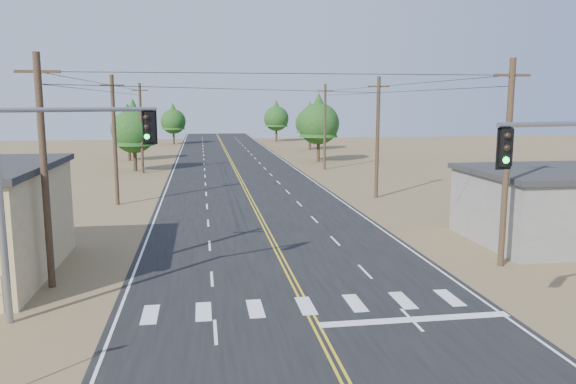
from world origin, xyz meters
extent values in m
cube|color=black|center=(0.00, 30.00, 0.01)|extent=(15.00, 200.00, 0.02)
cylinder|color=gray|center=(-11.50, 9.00, 0.75)|extent=(0.06, 0.06, 1.50)
cylinder|color=#4C3826|center=(-10.50, 12.00, 5.00)|extent=(0.30, 0.30, 10.00)
cube|color=#4C3826|center=(-10.50, 12.00, 9.20)|extent=(1.80, 0.12, 0.12)
cylinder|color=#4C3826|center=(-10.50, 32.00, 5.00)|extent=(0.30, 0.30, 10.00)
cube|color=#4C3826|center=(-10.50, 32.00, 9.20)|extent=(1.80, 0.12, 0.12)
cylinder|color=#4C3826|center=(-10.50, 52.00, 5.00)|extent=(0.30, 0.30, 10.00)
cube|color=#4C3826|center=(-10.50, 52.00, 9.20)|extent=(1.80, 0.12, 0.12)
cylinder|color=#4C3826|center=(10.50, 12.00, 5.00)|extent=(0.30, 0.30, 10.00)
cube|color=#4C3826|center=(10.50, 12.00, 9.20)|extent=(1.80, 0.12, 0.12)
cylinder|color=#4C3826|center=(10.50, 32.00, 5.00)|extent=(0.30, 0.30, 10.00)
cube|color=#4C3826|center=(10.50, 32.00, 9.20)|extent=(1.80, 0.12, 0.12)
cylinder|color=#4C3826|center=(10.50, 52.00, 5.00)|extent=(0.30, 0.30, 10.00)
cube|color=#4C3826|center=(10.50, 52.00, 9.20)|extent=(1.80, 0.12, 0.12)
cylinder|color=gray|center=(-11.00, 8.01, 3.79)|extent=(0.26, 0.26, 7.58)
cylinder|color=gray|center=(-8.34, 9.25, 7.69)|extent=(5.39, 2.62, 0.17)
cube|color=black|center=(-5.97, 10.34, 6.99)|extent=(0.48, 0.45, 1.19)
sphere|color=black|center=(-6.06, 10.16, 7.37)|extent=(0.22, 0.22, 0.22)
sphere|color=black|center=(-6.06, 10.16, 6.99)|extent=(0.22, 0.22, 0.22)
sphere|color=#0CE533|center=(-6.06, 10.16, 6.61)|extent=(0.22, 0.22, 0.22)
cylinder|color=gray|center=(7.43, 3.35, 7.30)|extent=(5.45, 1.46, 0.16)
cube|color=black|center=(5.03, 2.77, 6.63)|extent=(0.42, 0.38, 1.13)
sphere|color=black|center=(4.98, 2.59, 6.99)|extent=(0.21, 0.21, 0.21)
sphere|color=black|center=(4.98, 2.59, 6.63)|extent=(0.21, 0.21, 0.21)
sphere|color=#0CE533|center=(4.98, 2.59, 6.27)|extent=(0.21, 0.21, 0.21)
cylinder|color=#3F2D1E|center=(-11.53, 53.88, 1.51)|extent=(0.44, 0.44, 3.01)
cone|color=#144816|center=(-11.53, 53.88, 5.69)|extent=(4.68, 4.68, 5.35)
sphere|color=#144816|center=(-11.53, 53.88, 4.60)|extent=(5.02, 5.02, 5.02)
cylinder|color=#3F2D1E|center=(-13.64, 66.07, 1.41)|extent=(0.43, 0.43, 2.81)
cone|color=#144816|center=(-13.64, 66.07, 5.31)|extent=(4.37, 4.37, 5.00)
sphere|color=#144816|center=(-13.64, 66.07, 4.29)|extent=(4.68, 4.68, 4.68)
cylinder|color=#3F2D1E|center=(-9.00, 95.37, 1.40)|extent=(0.41, 0.41, 2.79)
cone|color=#144816|center=(-9.00, 95.37, 5.28)|extent=(4.34, 4.34, 4.97)
sphere|color=#144816|center=(-9.00, 95.37, 4.27)|extent=(4.65, 4.65, 4.65)
cylinder|color=#3F2D1E|center=(11.58, 60.75, 1.65)|extent=(0.43, 0.43, 3.31)
cone|color=#144816|center=(11.58, 60.75, 6.24)|extent=(5.14, 5.14, 5.88)
sphere|color=#144816|center=(11.58, 60.75, 5.05)|extent=(5.51, 5.51, 5.51)
cylinder|color=#3F2D1E|center=(14.00, 79.15, 1.44)|extent=(0.48, 0.48, 2.88)
cone|color=#144816|center=(14.00, 79.15, 5.45)|extent=(4.49, 4.49, 5.13)
sphere|color=#144816|center=(14.00, 79.15, 4.41)|extent=(4.81, 4.81, 4.81)
cylinder|color=#3F2D1E|center=(11.19, 100.08, 1.50)|extent=(0.46, 0.46, 3.00)
cone|color=#144816|center=(11.19, 100.08, 5.66)|extent=(4.66, 4.66, 5.33)
sphere|color=#144816|center=(11.19, 100.08, 4.58)|extent=(5.00, 5.00, 5.00)
camera|label=1|loc=(-3.94, -12.76, 7.99)|focal=35.00mm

